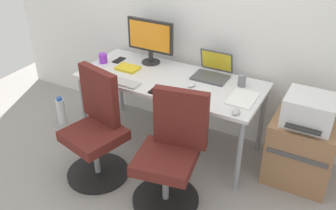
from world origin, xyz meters
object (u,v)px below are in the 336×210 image
object	(u,v)px
office_chair_left	(97,131)
coffee_mug	(103,58)
desktop_monitor	(150,38)
office_chair_right	(171,155)
printer	(310,110)
open_laptop	(213,71)
water_bottle_on_floor	(61,111)
side_cabinet	(300,152)

from	to	relation	value
office_chair_left	coffee_mug	world-z (taller)	office_chair_left
desktop_monitor	coffee_mug	xyz separation A→B (m)	(-0.41, -0.22, -0.20)
office_chair_left	office_chair_right	distance (m)	0.71
office_chair_left	coffee_mug	bearing A→B (deg)	120.88
printer	coffee_mug	xyz separation A→B (m)	(-1.95, -0.06, 0.06)
coffee_mug	office_chair_right	bearing A→B (deg)	-30.69
open_laptop	coffee_mug	size ratio (longest dim) A/B	3.37
office_chair_right	desktop_monitor	world-z (taller)	desktop_monitor
office_chair_right	water_bottle_on_floor	distance (m)	1.62
open_laptop	coffee_mug	distance (m)	1.08
office_chair_left	side_cabinet	world-z (taller)	office_chair_left
office_chair_right	coffee_mug	xyz separation A→B (m)	(-1.10, 0.65, 0.33)
water_bottle_on_floor	open_laptop	distance (m)	1.68
office_chair_left	office_chair_right	size ratio (longest dim) A/B	1.00
desktop_monitor	open_laptop	distance (m)	0.68
office_chair_right	office_chair_left	bearing A→B (deg)	-179.93
coffee_mug	office_chair_left	bearing A→B (deg)	-59.12
desktop_monitor	water_bottle_on_floor	bearing A→B (deg)	-152.21
printer	desktop_monitor	world-z (taller)	desktop_monitor
side_cabinet	open_laptop	xyz separation A→B (m)	(-0.90, 0.17, 0.48)
office_chair_right	water_bottle_on_floor	xyz separation A→B (m)	(-1.54, 0.43, -0.28)
printer	open_laptop	xyz separation A→B (m)	(-0.90, 0.18, 0.07)
side_cabinet	coffee_mug	distance (m)	2.01
water_bottle_on_floor	coffee_mug	distance (m)	0.79
side_cabinet	coffee_mug	bearing A→B (deg)	-178.25
side_cabinet	printer	xyz separation A→B (m)	(0.00, -0.00, 0.41)
printer	coffee_mug	bearing A→B (deg)	-178.28
coffee_mug	side_cabinet	bearing A→B (deg)	1.75
printer	desktop_monitor	xyz separation A→B (m)	(-1.54, 0.16, 0.26)
office_chair_right	open_laptop	distance (m)	0.95
side_cabinet	water_bottle_on_floor	size ratio (longest dim) A/B	1.85
office_chair_left	office_chair_right	bearing A→B (deg)	0.07
printer	water_bottle_on_floor	world-z (taller)	printer
office_chair_right	water_bottle_on_floor	bearing A→B (deg)	164.51
water_bottle_on_floor	open_laptop	bearing A→B (deg)	17.08
printer	open_laptop	distance (m)	0.92
coffee_mug	printer	bearing A→B (deg)	1.72
office_chair_left	desktop_monitor	size ratio (longest dim) A/B	1.96
open_laptop	coffee_mug	xyz separation A→B (m)	(-1.06, -0.23, -0.01)
coffee_mug	open_laptop	bearing A→B (deg)	12.52
office_chair_right	desktop_monitor	distance (m)	1.24
printer	side_cabinet	bearing A→B (deg)	90.00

